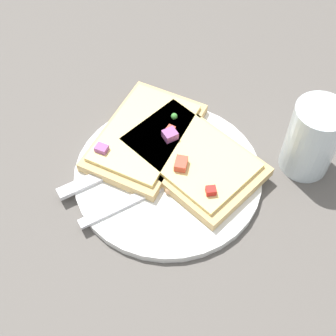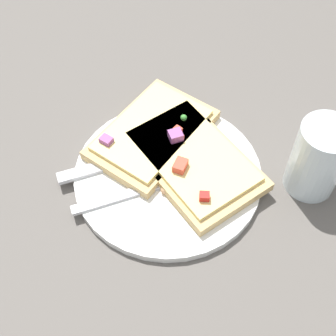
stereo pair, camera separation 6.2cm
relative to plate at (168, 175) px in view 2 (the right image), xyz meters
name	(u,v)px [view 2 (the right image)]	position (x,y,z in m)	size (l,w,h in m)	color
ground_plane	(168,177)	(0.00, 0.00, -0.01)	(4.00, 4.00, 0.00)	#56514C
plate	(168,175)	(0.00, 0.00, 0.00)	(0.25, 0.25, 0.01)	white
fork	(155,186)	(0.03, -0.01, 0.01)	(0.15, 0.16, 0.01)	silver
knife	(123,161)	(0.01, -0.06, 0.01)	(0.16, 0.17, 0.01)	silver
pizza_slice_main	(192,159)	(-0.03, 0.02, 0.02)	(0.20, 0.23, 0.03)	tan
pizza_slice_corner	(153,133)	(-0.05, -0.04, 0.02)	(0.20, 0.15, 0.03)	tan
crumb_scatter	(181,179)	(0.01, 0.02, 0.01)	(0.06, 0.08, 0.01)	tan
drinking_glass	(318,159)	(-0.07, 0.18, 0.05)	(0.07, 0.07, 0.11)	silver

